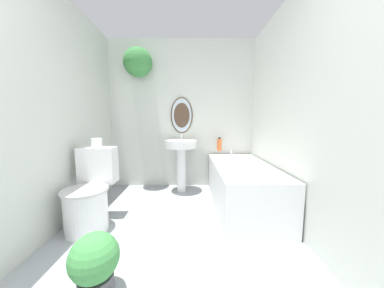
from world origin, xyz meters
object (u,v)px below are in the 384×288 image
(shampoo_bottle, at_px, (219,145))
(potted_plant, at_px, (95,263))
(toilet, at_px, (90,195))
(toilet_paper_roll, at_px, (97,143))
(bathtub, at_px, (242,185))
(pedestal_sink, at_px, (181,153))

(shampoo_bottle, height_order, potted_plant, shampoo_bottle)
(toilet, bearing_deg, toilet_paper_roll, 90.00)
(potted_plant, bearing_deg, toilet, 118.60)
(bathtub, distance_m, potted_plant, 1.80)
(toilet, bearing_deg, bathtub, 15.21)
(toilet, bearing_deg, shampoo_bottle, 36.77)
(pedestal_sink, height_order, shampoo_bottle, pedestal_sink)
(potted_plant, bearing_deg, shampoo_bottle, 61.58)
(bathtub, relative_size, potted_plant, 3.72)
(pedestal_sink, xyz_separation_m, bathtub, (0.80, -0.54, -0.33))
(shampoo_bottle, xyz_separation_m, toilet_paper_roll, (-1.50, -0.92, 0.13))
(bathtub, height_order, potted_plant, bathtub)
(potted_plant, relative_size, toilet_paper_roll, 3.76)
(toilet_paper_roll, bearing_deg, bathtub, 8.58)
(toilet, height_order, toilet_paper_roll, toilet_paper_roll)
(toilet, height_order, pedestal_sink, pedestal_sink)
(shampoo_bottle, bearing_deg, toilet_paper_roll, -148.60)
(pedestal_sink, distance_m, shampoo_bottle, 0.63)
(pedestal_sink, relative_size, potted_plant, 2.19)
(bathtub, bearing_deg, potted_plant, -134.20)
(toilet, xyz_separation_m, shampoo_bottle, (1.50, 1.12, 0.39))
(potted_plant, height_order, toilet_paper_roll, toilet_paper_roll)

